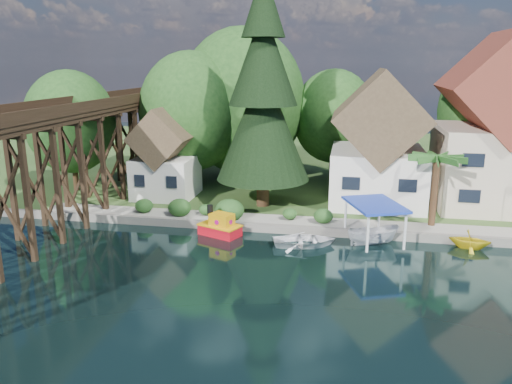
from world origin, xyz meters
TOP-DOWN VIEW (x-y plane):
  - ground at (0.00, 0.00)m, footprint 140.00×140.00m
  - bank at (0.00, 34.00)m, footprint 140.00×52.00m
  - seawall at (4.00, 8.00)m, footprint 60.00×0.40m
  - promenade at (6.00, 9.30)m, footprint 50.00×2.60m
  - trestle_bridge at (-16.00, 5.17)m, footprint 4.12×44.18m
  - house_left at (7.00, 16.00)m, footprint 7.64×8.64m
  - house_center at (16.00, 16.50)m, footprint 8.65×9.18m
  - shed at (-11.00, 14.50)m, footprint 5.09×5.40m
  - bg_trees at (1.00, 21.25)m, footprint 49.90×13.30m
  - shrubs at (-4.60, 9.26)m, footprint 15.76×2.47m
  - conifer at (-2.17, 13.15)m, footprint 7.48×7.48m
  - palm_tree at (10.75, 10.17)m, footprint 4.91×4.91m
  - tugboat at (-4.13, 6.75)m, footprint 3.37×2.65m
  - boat_white_a at (1.96, 5.80)m, footprint 4.86×3.98m
  - boat_canopy at (6.50, 6.85)m, footprint 4.52×5.32m
  - boat_yellow at (12.78, 7.29)m, footprint 3.01×2.73m

SIDE VIEW (x-z plane):
  - ground at x=0.00m, z-range 0.00..0.00m
  - bank at x=0.00m, z-range 0.00..0.50m
  - seawall at x=4.00m, z-range 0.00..0.62m
  - boat_white_a at x=1.96m, z-range 0.00..0.88m
  - promenade at x=6.00m, z-range 0.50..0.56m
  - tugboat at x=-4.13m, z-range -0.43..1.72m
  - boat_yellow at x=12.78m, z-range 0.00..1.38m
  - shrubs at x=-4.60m, z-range 0.38..2.08m
  - boat_canopy at x=6.50m, z-range -0.21..2.70m
  - shed at x=-11.00m, z-range -0.10..7.75m
  - house_left at x=7.00m, z-range -0.37..10.65m
  - palm_tree at x=10.75m, z-range 2.55..8.06m
  - trestle_bridge at x=-16.00m, z-range 0.70..10.00m
  - house_center at x=16.00m, z-range -0.53..13.36m
  - bg_trees at x=1.00m, z-range 2.00..12.57m
  - conifer at x=-2.17m, z-range 0.16..18.56m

